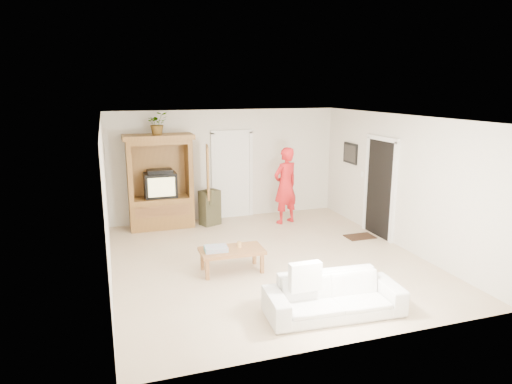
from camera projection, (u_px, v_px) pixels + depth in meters
floor at (267, 259)px, 8.43m from camera, size 6.00×6.00×0.00m
ceiling at (268, 117)px, 7.84m from camera, size 6.00×6.00×0.00m
wall_back at (226, 165)px, 10.91m from camera, size 5.50×0.00×5.50m
wall_front at (353, 245)px, 5.36m from camera, size 5.50×0.00×5.50m
wall_left at (106, 203)px, 7.30m from camera, size 0.00×6.00×6.00m
wall_right at (399, 181)px, 8.97m from camera, size 0.00×6.00×6.00m
armoire at (162, 188)px, 10.21m from camera, size 1.82×1.14×2.10m
door_back at (232, 176)px, 10.99m from camera, size 0.85×0.05×2.04m
doorway_right at (380, 189)px, 9.58m from camera, size 0.05×0.90×2.04m
framed_picture at (350, 153)px, 10.66m from camera, size 0.03×0.60×0.48m
doormat at (360, 237)px, 9.68m from camera, size 0.60×0.40×0.02m
plant at (158, 123)px, 9.85m from camera, size 0.48×0.42×0.49m
man at (285, 186)px, 10.52m from camera, size 0.75×0.62×1.78m
sofa at (334, 296)px, 6.33m from camera, size 1.95×0.88×0.56m
coffee_table at (232, 252)px, 7.80m from camera, size 1.10×0.61×0.40m
towel at (216, 249)px, 7.70m from camera, size 0.40×0.30×0.08m
candle at (239, 245)px, 7.87m from camera, size 0.08×0.08×0.10m
backpack_black at (188, 218)px, 10.47m from camera, size 0.33×0.25×0.37m
backpack_olive at (210, 208)px, 10.49m from camera, size 0.52×0.46×0.81m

